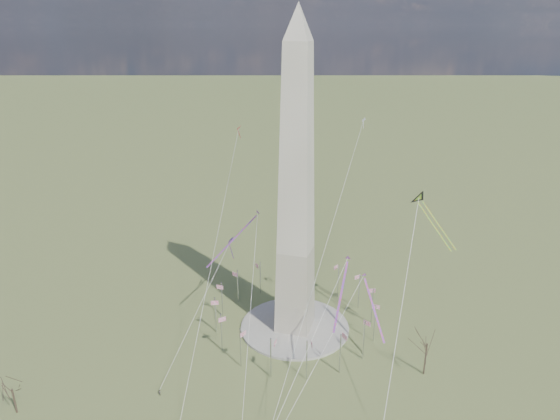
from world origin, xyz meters
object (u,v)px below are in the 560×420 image
(tree_near, at_px, (427,342))
(washington_monument, at_px, (296,191))
(person_west, at_px, (160,392))
(kite_delta_black, at_px, (421,202))

(tree_near, bearing_deg, washington_monument, 164.20)
(person_west, bearing_deg, washington_monument, -118.14)
(tree_near, relative_size, kite_delta_black, 1.06)
(washington_monument, relative_size, person_west, 60.21)
(kite_delta_black, bearing_deg, washington_monument, -39.48)
(person_west, relative_size, kite_delta_black, 0.11)
(tree_near, relative_size, person_west, 9.31)
(washington_monument, xyz_separation_m, kite_delta_black, (36.31, 4.20, -1.00))
(washington_monument, distance_m, person_west, 68.48)
(washington_monument, bearing_deg, tree_near, -15.80)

